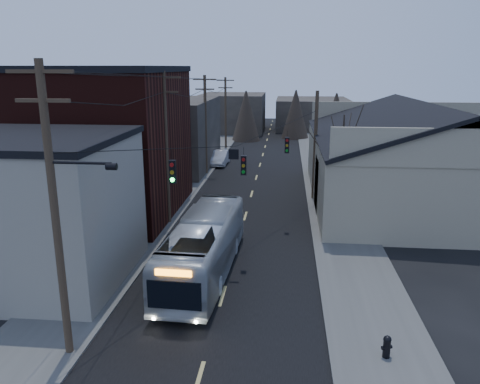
# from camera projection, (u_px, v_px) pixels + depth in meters

# --- Properties ---
(road_surface) EXTENTS (9.00, 110.00, 0.02)m
(road_surface) POSITION_uv_depth(u_px,v_px,m) (255.00, 182.00, 42.70)
(road_surface) COLOR black
(road_surface) RESTS_ON ground
(sidewalk_left) EXTENTS (4.00, 110.00, 0.12)m
(sidewalk_left) POSITION_uv_depth(u_px,v_px,m) (185.00, 180.00, 43.31)
(sidewalk_left) COLOR #474744
(sidewalk_left) RESTS_ON ground
(sidewalk_right) EXTENTS (4.00, 110.00, 0.12)m
(sidewalk_right) POSITION_uv_depth(u_px,v_px,m) (327.00, 184.00, 42.07)
(sidewalk_right) COLOR #474744
(sidewalk_right) RESTS_ON ground
(building_clapboard) EXTENTS (8.00, 8.00, 7.00)m
(building_clapboard) POSITION_uv_depth(u_px,v_px,m) (39.00, 212.00, 22.48)
(building_clapboard) COLOR gray
(building_clapboard) RESTS_ON ground
(building_brick) EXTENTS (10.00, 12.00, 10.00)m
(building_brick) POSITION_uv_depth(u_px,v_px,m) (104.00, 144.00, 32.75)
(building_brick) COLOR black
(building_brick) RESTS_ON ground
(building_left_far) EXTENTS (9.00, 14.00, 7.00)m
(building_left_far) POSITION_uv_depth(u_px,v_px,m) (168.00, 134.00, 48.47)
(building_left_far) COLOR #2E2825
(building_left_far) RESTS_ON ground
(warehouse) EXTENTS (16.16, 20.60, 7.73)m
(warehouse) POSITION_uv_depth(u_px,v_px,m) (419.00, 168.00, 35.96)
(warehouse) COLOR gray
(warehouse) RESTS_ON ground
(building_far_left) EXTENTS (10.00, 12.00, 6.00)m
(building_far_left) POSITION_uv_depth(u_px,v_px,m) (233.00, 113.00, 76.14)
(building_far_left) COLOR #2E2825
(building_far_left) RESTS_ON ground
(building_far_right) EXTENTS (12.00, 14.00, 5.00)m
(building_far_right) POSITION_uv_depth(u_px,v_px,m) (312.00, 114.00, 79.84)
(building_far_right) COLOR #2E2825
(building_far_right) RESTS_ON ground
(bare_tree) EXTENTS (0.40, 0.40, 7.20)m
(bare_tree) POSITION_uv_depth(u_px,v_px,m) (341.00, 168.00, 31.54)
(bare_tree) COLOR black
(bare_tree) RESTS_ON ground
(utility_lines) EXTENTS (11.24, 45.28, 10.50)m
(utility_lines) POSITION_uv_depth(u_px,v_px,m) (210.00, 137.00, 36.09)
(utility_lines) COLOR #382B1E
(utility_lines) RESTS_ON ground
(bus) EXTENTS (3.02, 10.95, 3.02)m
(bus) POSITION_uv_depth(u_px,v_px,m) (204.00, 246.00, 23.47)
(bus) COLOR #A7AEB3
(bus) RESTS_ON ground
(parked_car) EXTENTS (1.81, 4.72, 1.54)m
(parked_car) POSITION_uv_depth(u_px,v_px,m) (220.00, 158.00, 50.31)
(parked_car) COLOR #B6B7BE
(parked_car) RESTS_ON ground
(fire_hydrant) EXTENTS (0.42, 0.29, 0.85)m
(fire_hydrant) POSITION_uv_depth(u_px,v_px,m) (387.00, 346.00, 16.73)
(fire_hydrant) COLOR black
(fire_hydrant) RESTS_ON sidewalk_right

